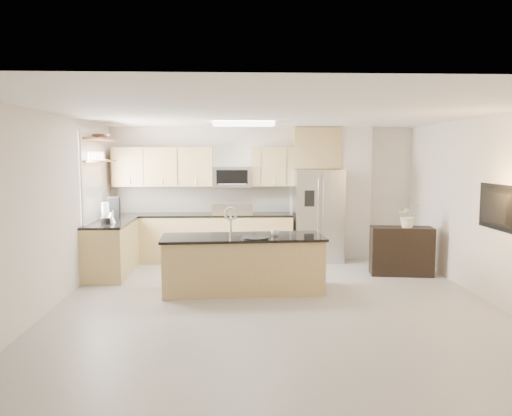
{
  "coord_description": "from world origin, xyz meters",
  "views": [
    {
      "loc": [
        -0.54,
        -6.69,
        2.04
      ],
      "look_at": [
        -0.21,
        1.3,
        1.2
      ],
      "focal_mm": 35.0,
      "sensor_mm": 36.0,
      "label": 1
    }
  ],
  "objects_px": {
    "refrigerator": "(318,215)",
    "platter": "(255,238)",
    "microwave": "(232,177)",
    "coffee_maker": "(114,209)",
    "range": "(232,237)",
    "credenza": "(401,251)",
    "television": "(493,208)",
    "island": "(243,263)",
    "cup": "(275,233)",
    "kettle": "(111,217)",
    "blender": "(105,215)",
    "bowl": "(100,135)",
    "flower_vase": "(409,209)"
  },
  "relations": [
    {
      "from": "credenza",
      "to": "platter",
      "type": "distance_m",
      "value": 2.85
    },
    {
      "from": "credenza",
      "to": "kettle",
      "type": "relative_size",
      "value": 4.7
    },
    {
      "from": "blender",
      "to": "flower_vase",
      "type": "xyz_separation_m",
      "value": [
        5.06,
        0.02,
        0.07
      ]
    },
    {
      "from": "microwave",
      "to": "kettle",
      "type": "distance_m",
      "value": 2.51
    },
    {
      "from": "coffee_maker",
      "to": "island",
      "type": "bearing_deg",
      "value": -32.97
    },
    {
      "from": "island",
      "to": "cup",
      "type": "distance_m",
      "value": 0.67
    },
    {
      "from": "microwave",
      "to": "coffee_maker",
      "type": "distance_m",
      "value": 2.33
    },
    {
      "from": "bowl",
      "to": "range",
      "type": "bearing_deg",
      "value": 21.42
    },
    {
      "from": "microwave",
      "to": "coffee_maker",
      "type": "bearing_deg",
      "value": -157.58
    },
    {
      "from": "coffee_maker",
      "to": "television",
      "type": "relative_size",
      "value": 0.36
    },
    {
      "from": "cup",
      "to": "coffee_maker",
      "type": "relative_size",
      "value": 0.31
    },
    {
      "from": "refrigerator",
      "to": "platter",
      "type": "bearing_deg",
      "value": -118.78
    },
    {
      "from": "microwave",
      "to": "bowl",
      "type": "xyz_separation_m",
      "value": [
        -2.25,
        -1.01,
        0.76
      ]
    },
    {
      "from": "kettle",
      "to": "television",
      "type": "height_order",
      "value": "television"
    },
    {
      "from": "range",
      "to": "flower_vase",
      "type": "xyz_separation_m",
      "value": [
        2.99,
        -1.37,
        0.67
      ]
    },
    {
      "from": "bowl",
      "to": "platter",
      "type": "bearing_deg",
      "value": -31.14
    },
    {
      "from": "refrigerator",
      "to": "credenza",
      "type": "xyz_separation_m",
      "value": [
        1.25,
        -1.25,
        -0.48
      ]
    },
    {
      "from": "island",
      "to": "credenza",
      "type": "xyz_separation_m",
      "value": [
        2.74,
        0.92,
        -0.01
      ]
    },
    {
      "from": "credenza",
      "to": "flower_vase",
      "type": "distance_m",
      "value": 0.73
    },
    {
      "from": "cup",
      "to": "coffee_maker",
      "type": "distance_m",
      "value": 3.13
    },
    {
      "from": "range",
      "to": "blender",
      "type": "xyz_separation_m",
      "value": [
        -2.07,
        -1.39,
        0.6
      ]
    },
    {
      "from": "refrigerator",
      "to": "kettle",
      "type": "xyz_separation_m",
      "value": [
        -3.68,
        -1.18,
        0.13
      ]
    },
    {
      "from": "cup",
      "to": "kettle",
      "type": "bearing_deg",
      "value": 159.83
    },
    {
      "from": "kettle",
      "to": "flower_vase",
      "type": "relative_size",
      "value": 0.35
    },
    {
      "from": "blender",
      "to": "kettle",
      "type": "relative_size",
      "value": 1.61
    },
    {
      "from": "range",
      "to": "microwave",
      "type": "xyz_separation_m",
      "value": [
        0.0,
        0.12,
        1.16
      ]
    },
    {
      "from": "bowl",
      "to": "island",
      "type": "bearing_deg",
      "value": -28.74
    },
    {
      "from": "microwave",
      "to": "blender",
      "type": "height_order",
      "value": "microwave"
    },
    {
      "from": "range",
      "to": "credenza",
      "type": "bearing_deg",
      "value": -23.95
    },
    {
      "from": "island",
      "to": "television",
      "type": "bearing_deg",
      "value": -18.39
    },
    {
      "from": "cup",
      "to": "blender",
      "type": "relative_size",
      "value": 0.34
    },
    {
      "from": "range",
      "to": "microwave",
      "type": "relative_size",
      "value": 1.5
    },
    {
      "from": "credenza",
      "to": "kettle",
      "type": "height_order",
      "value": "kettle"
    },
    {
      "from": "kettle",
      "to": "bowl",
      "type": "relative_size",
      "value": 0.55
    },
    {
      "from": "range",
      "to": "microwave",
      "type": "distance_m",
      "value": 1.16
    },
    {
      "from": "island",
      "to": "range",
      "type": "bearing_deg",
      "value": 91.3
    },
    {
      "from": "television",
      "to": "range",
      "type": "bearing_deg",
      "value": 48.36
    },
    {
      "from": "bowl",
      "to": "microwave",
      "type": "bearing_deg",
      "value": 24.11
    },
    {
      "from": "cup",
      "to": "blender",
      "type": "bearing_deg",
      "value": 163.2
    },
    {
      "from": "blender",
      "to": "coffee_maker",
      "type": "height_order",
      "value": "coffee_maker"
    },
    {
      "from": "range",
      "to": "refrigerator",
      "type": "bearing_deg",
      "value": -1.6
    },
    {
      "from": "range",
      "to": "bowl",
      "type": "relative_size",
      "value": 2.84
    },
    {
      "from": "television",
      "to": "credenza",
      "type": "bearing_deg",
      "value": 18.25
    },
    {
      "from": "range",
      "to": "microwave",
      "type": "bearing_deg",
      "value": 90.0
    },
    {
      "from": "cup",
      "to": "platter",
      "type": "height_order",
      "value": "cup"
    },
    {
      "from": "range",
      "to": "platter",
      "type": "height_order",
      "value": "range"
    },
    {
      "from": "credenza",
      "to": "cup",
      "type": "relative_size",
      "value": 8.53
    },
    {
      "from": "island",
      "to": "blender",
      "type": "relative_size",
      "value": 6.95
    },
    {
      "from": "refrigerator",
      "to": "flower_vase",
      "type": "bearing_deg",
      "value": -44.93
    },
    {
      "from": "credenza",
      "to": "television",
      "type": "bearing_deg",
      "value": -63.96
    }
  ]
}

